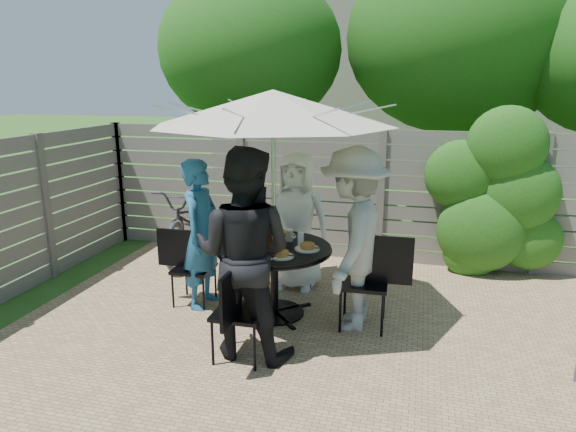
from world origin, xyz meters
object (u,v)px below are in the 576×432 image
(plate_back, at_px, (284,235))
(syrup_jug, at_px, (270,237))
(chair_left, at_px, (193,282))
(glass_back, at_px, (273,232))
(chair_back, at_px, (299,261))
(chair_front, at_px, (240,331))
(person_back, at_px, (296,221))
(plate_right, at_px, (307,247))
(umbrella, at_px, (273,108))
(person_left, at_px, (202,235))
(person_right, at_px, (353,240))
(glass_front, at_px, (276,248))
(patio_table, at_px, (274,267))
(plate_extra, at_px, (282,255))
(plate_left, at_px, (242,241))
(coffee_cup, at_px, (289,236))
(glass_left, at_px, (247,241))
(chair_right, at_px, (365,300))
(plate_front, at_px, (262,255))
(glass_right, at_px, (301,239))
(bicycle, at_px, (192,220))
(person_front, at_px, (244,254))

(plate_back, height_order, syrup_jug, syrup_jug)
(chair_left, bearing_deg, glass_back, 12.61)
(chair_back, xyz_separation_m, chair_front, (-0.08, -1.93, -0.01))
(person_back, bearing_deg, plate_right, -66.55)
(chair_back, xyz_separation_m, chair_left, (-1.01, -0.92, -0.03))
(umbrella, bearing_deg, person_left, 177.50)
(chair_back, xyz_separation_m, person_right, (0.79, -1.00, 0.64))
(person_left, bearing_deg, glass_front, -105.52)
(patio_table, bearing_deg, person_right, -2.50)
(person_right, height_order, plate_extra, person_right)
(chair_back, bearing_deg, plate_left, -20.54)
(chair_back, bearing_deg, plate_extra, 7.99)
(person_right, bearing_deg, plate_right, -90.00)
(plate_left, xyz_separation_m, coffee_cup, (0.47, 0.20, 0.04))
(glass_left, distance_m, syrup_jug, 0.25)
(person_right, height_order, glass_back, person_right)
(glass_left, height_order, syrup_jug, syrup_jug)
(chair_right, height_order, glass_left, chair_right)
(chair_front, bearing_deg, glass_back, 2.08)
(person_back, distance_m, plate_extra, 1.14)
(patio_table, bearing_deg, plate_front, -92.50)
(chair_back, xyz_separation_m, chair_right, (0.92, -1.01, 0.01))
(glass_left, bearing_deg, glass_front, -25.50)
(chair_front, height_order, coffee_cup, chair_front)
(plate_extra, bearing_deg, plate_front, -164.07)
(person_right, bearing_deg, syrup_jug, -93.22)
(umbrella, height_order, glass_right, umbrella)
(patio_table, distance_m, plate_left, 0.44)
(plate_right, relative_size, plate_extra, 1.08)
(person_right, bearing_deg, umbrella, -90.00)
(plate_right, xyz_separation_m, glass_back, (-0.45, 0.28, 0.05))
(patio_table, relative_size, person_right, 0.67)
(glass_back, relative_size, glass_right, 1.00)
(glass_left, xyz_separation_m, syrup_jug, (0.21, 0.15, 0.01))
(bicycle, bearing_deg, glass_front, -52.95)
(plate_extra, bearing_deg, syrup_jug, 121.94)
(coffee_cup, bearing_deg, chair_back, 95.13)
(chair_left, height_order, person_front, person_front)
(person_front, distance_m, plate_back, 1.20)
(plate_left, bearing_deg, plate_extra, -31.55)
(glass_front, bearing_deg, chair_back, 92.39)
(syrup_jug, bearing_deg, plate_extra, -58.06)
(umbrella, bearing_deg, glass_left, -160.50)
(umbrella, bearing_deg, syrup_jug, 137.69)
(person_front, distance_m, glass_right, 0.98)
(chair_left, relative_size, glass_left, 6.21)
(umbrella, xyz_separation_m, plate_extra, (0.17, -0.31, -1.40))
(patio_table, distance_m, plate_extra, 0.44)
(plate_extra, distance_m, glass_right, 0.42)
(glass_right, bearing_deg, person_front, -108.02)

